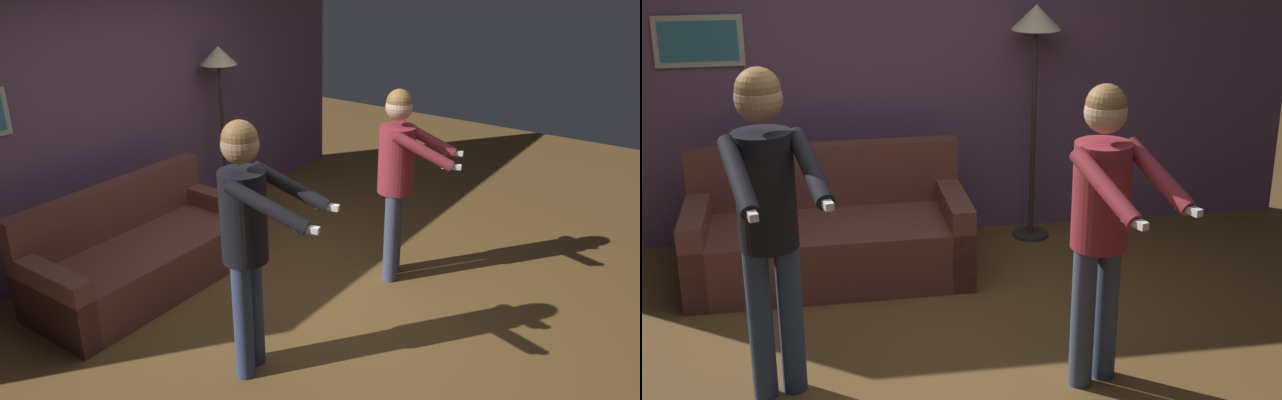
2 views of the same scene
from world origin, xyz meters
The scene contains 6 objects.
ground_plane centered at (0.00, 0.00, 0.00)m, with size 12.00×12.00×0.00m, color brown.
back_wall_assembly centered at (-0.01, 2.08, 1.30)m, with size 6.40×0.09×2.60m.
couch centered at (-0.49, 1.32, 0.28)m, with size 1.91×0.87×0.87m.
torchiere_lamp centered at (1.07, 1.81, 1.52)m, with size 0.37×0.37×1.78m.
person_standing_left centered at (-0.80, -0.19, 1.09)m, with size 0.55×0.75×1.78m.
person_standing_right centered at (0.90, -0.34, 1.01)m, with size 0.58×0.71×1.67m.
Camera 2 is at (-0.54, -4.46, 2.61)m, focal length 50.00 mm.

